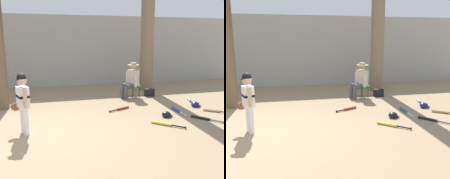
# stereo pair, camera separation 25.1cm
# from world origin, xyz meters

# --- Properties ---
(ground_plane) EXTENTS (60.00, 60.00, 0.00)m
(ground_plane) POSITION_xyz_m (0.00, 0.00, 0.00)
(ground_plane) COLOR #937A5B
(concrete_back_wall) EXTENTS (18.00, 0.36, 2.97)m
(concrete_back_wall) POSITION_xyz_m (0.00, 5.61, 1.48)
(concrete_back_wall) COLOR #9E9E99
(concrete_back_wall) RESTS_ON ground
(tree_behind_spectator) EXTENTS (0.85, 0.85, 6.08)m
(tree_behind_spectator) POSITION_xyz_m (4.00, 3.86, 2.59)
(tree_behind_spectator) COLOR #7F6B51
(tree_behind_spectator) RESTS_ON ground
(young_ballplayer) EXTENTS (0.45, 0.56, 1.31)m
(young_ballplayer) POSITION_xyz_m (-0.30, 0.15, 0.74)
(young_ballplayer) COLOR white
(young_ballplayer) RESTS_ON ground
(folding_stool) EXTENTS (0.53, 0.53, 0.41)m
(folding_stool) POSITION_xyz_m (3.07, 2.78, 0.36)
(folding_stool) COLOR #196B2D
(folding_stool) RESTS_ON ground
(seated_spectator) EXTENTS (0.67, 0.55, 1.20)m
(seated_spectator) POSITION_xyz_m (2.98, 2.74, 0.64)
(seated_spectator) COLOR #47474C
(seated_spectator) RESTS_ON ground
(handbag_beside_stool) EXTENTS (0.37, 0.23, 0.26)m
(handbag_beside_stool) POSITION_xyz_m (3.69, 2.78, 0.13)
(handbag_beside_stool) COLOR black
(handbag_beside_stool) RESTS_ON ground
(bat_wood_tan) EXTENTS (0.60, 0.52, 0.07)m
(bat_wood_tan) POSITION_xyz_m (4.64, 0.50, 0.03)
(bat_wood_tan) COLOR tan
(bat_wood_tan) RESTS_ON ground
(bat_red_barrel) EXTENTS (0.67, 0.37, 0.07)m
(bat_red_barrel) POSITION_xyz_m (2.23, 1.37, 0.03)
(bat_red_barrel) COLOR red
(bat_red_barrel) RESTS_ON ground
(bat_blue_youth) EXTENTS (0.11, 0.80, 0.07)m
(bat_blue_youth) POSITION_xyz_m (3.69, 0.83, 0.03)
(bat_blue_youth) COLOR #2347AD
(bat_blue_youth) RESTS_ON ground
(bat_yellow_trainer) EXTENTS (0.63, 0.61, 0.07)m
(bat_yellow_trainer) POSITION_xyz_m (2.81, -0.14, 0.03)
(bat_yellow_trainer) COLOR yellow
(bat_yellow_trainer) RESTS_ON ground
(bat_aluminum_silver) EXTENTS (0.30, 0.70, 0.07)m
(bat_aluminum_silver) POSITION_xyz_m (4.68, 1.79, 0.03)
(bat_aluminum_silver) COLOR #B7BCC6
(bat_aluminum_silver) RESTS_ON ground
(bat_black_composite) EXTENTS (0.53, 0.68, 0.07)m
(bat_black_composite) POSITION_xyz_m (3.95, 0.00, 0.03)
(bat_black_composite) COLOR black
(bat_black_composite) RESTS_ON ground
(batting_helmet_navy) EXTENTS (0.29, 0.22, 0.17)m
(batting_helmet_navy) POSITION_xyz_m (4.45, 1.11, 0.07)
(batting_helmet_navy) COLOR navy
(batting_helmet_navy) RESTS_ON ground
(batting_helmet_black) EXTENTS (0.28, 0.21, 0.16)m
(batting_helmet_black) POSITION_xyz_m (3.16, 0.42, 0.07)
(batting_helmet_black) COLOR black
(batting_helmet_black) RESTS_ON ground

